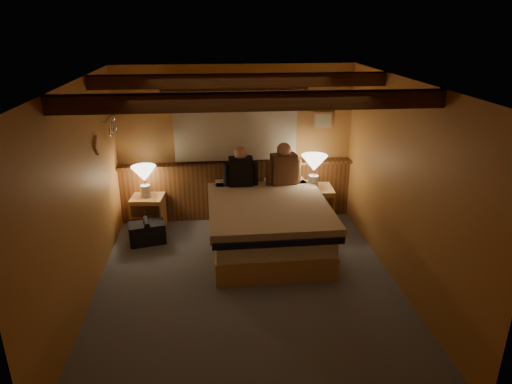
{
  "coord_description": "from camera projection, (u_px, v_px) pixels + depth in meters",
  "views": [
    {
      "loc": [
        -0.38,
        -4.72,
        3.01
      ],
      "look_at": [
        0.14,
        0.4,
        1.05
      ],
      "focal_mm": 32.0,
      "sensor_mm": 36.0,
      "label": 1
    }
  ],
  "objects": [
    {
      "name": "floor",
      "position": [
        248.0,
        285.0,
        5.5
      ],
      "size": [
        4.2,
        4.2,
        0.0
      ],
      "primitive_type": "plane",
      "color": "slate",
      "rests_on": "ground"
    },
    {
      "name": "ceiling",
      "position": [
        246.0,
        83.0,
        4.64
      ],
      "size": [
        4.2,
        4.2,
        0.0
      ],
      "primitive_type": "plane",
      "rotation": [
        3.14,
        0.0,
        0.0
      ],
      "color": "tan",
      "rests_on": "wall_back"
    },
    {
      "name": "wall_back",
      "position": [
        236.0,
        144.0,
        7.02
      ],
      "size": [
        3.6,
        0.0,
        3.6
      ],
      "primitive_type": "plane",
      "rotation": [
        1.57,
        0.0,
        0.0
      ],
      "color": "#B57741",
      "rests_on": "floor"
    },
    {
      "name": "wall_left",
      "position": [
        80.0,
        199.0,
        4.9
      ],
      "size": [
        0.0,
        4.2,
        4.2
      ],
      "primitive_type": "plane",
      "rotation": [
        1.57,
        0.0,
        1.57
      ],
      "color": "#B57741",
      "rests_on": "floor"
    },
    {
      "name": "wall_right",
      "position": [
        403.0,
        187.0,
        5.24
      ],
      "size": [
        0.0,
        4.2,
        4.2
      ],
      "primitive_type": "plane",
      "rotation": [
        1.57,
        0.0,
        -1.57
      ],
      "color": "#B57741",
      "rests_on": "floor"
    },
    {
      "name": "wall_front",
      "position": [
        272.0,
        301.0,
        3.12
      ],
      "size": [
        3.6,
        0.0,
        3.6
      ],
      "primitive_type": "plane",
      "rotation": [
        -1.57,
        0.0,
        0.0
      ],
      "color": "#B57741",
      "rests_on": "floor"
    },
    {
      "name": "wainscot",
      "position": [
        237.0,
        189.0,
        7.22
      ],
      "size": [
        3.6,
        0.23,
        0.94
      ],
      "color": "brown",
      "rests_on": "wall_back"
    },
    {
      "name": "curtain_window",
      "position": [
        236.0,
        125.0,
        6.84
      ],
      "size": [
        2.18,
        0.09,
        1.11
      ],
      "color": "#4F2F13",
      "rests_on": "wall_back"
    },
    {
      "name": "ceiling_beams",
      "position": [
        245.0,
        89.0,
        4.82
      ],
      "size": [
        3.6,
        1.65,
        0.16
      ],
      "color": "#4F2F13",
      "rests_on": "ceiling"
    },
    {
      "name": "coat_rail",
      "position": [
        111.0,
        124.0,
        6.21
      ],
      "size": [
        0.05,
        0.55,
        0.24
      ],
      "color": "silver",
      "rests_on": "wall_left"
    },
    {
      "name": "framed_print",
      "position": [
        323.0,
        120.0,
        7.01
      ],
      "size": [
        0.3,
        0.04,
        0.25
      ],
      "color": "tan",
      "rests_on": "wall_back"
    },
    {
      "name": "bed",
      "position": [
        267.0,
        223.0,
        6.3
      ],
      "size": [
        1.62,
        2.06,
        0.7
      ],
      "rotation": [
        0.0,
        0.0,
        0.01
      ],
      "color": "tan",
      "rests_on": "floor"
    },
    {
      "name": "nightstand_left",
      "position": [
        149.0,
        213.0,
        6.92
      ],
      "size": [
        0.51,
        0.47,
        0.52
      ],
      "rotation": [
        0.0,
        0.0,
        -0.1
      ],
      "color": "tan",
      "rests_on": "floor"
    },
    {
      "name": "nightstand_right",
      "position": [
        313.0,
        206.0,
        7.02
      ],
      "size": [
        0.58,
        0.53,
        0.61
      ],
      "rotation": [
        0.0,
        0.0,
        -0.05
      ],
      "color": "tan",
      "rests_on": "floor"
    },
    {
      "name": "lamp_left",
      "position": [
        144.0,
        176.0,
        6.71
      ],
      "size": [
        0.36,
        0.36,
        0.48
      ],
      "color": "beige",
      "rests_on": "nightstand_left"
    },
    {
      "name": "lamp_right",
      "position": [
        314.0,
        165.0,
        6.79
      ],
      "size": [
        0.39,
        0.39,
        0.51
      ],
      "color": "beige",
      "rests_on": "nightstand_right"
    },
    {
      "name": "person_left",
      "position": [
        241.0,
        170.0,
        6.69
      ],
      "size": [
        0.51,
        0.2,
        0.62
      ],
      "rotation": [
        0.0,
        0.0,
        0.0
      ],
      "color": "black",
      "rests_on": "bed"
    },
    {
      "name": "person_right",
      "position": [
        284.0,
        167.0,
        6.74
      ],
      "size": [
        0.54,
        0.26,
        0.66
      ],
      "rotation": [
        0.0,
        0.0,
        0.14
      ],
      "color": "#523421",
      "rests_on": "bed"
    },
    {
      "name": "duffel_bag",
      "position": [
        147.0,
        233.0,
        6.5
      ],
      "size": [
        0.55,
        0.4,
        0.36
      ],
      "rotation": [
        0.0,
        0.0,
        0.23
      ],
      "color": "black",
      "rests_on": "floor"
    }
  ]
}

